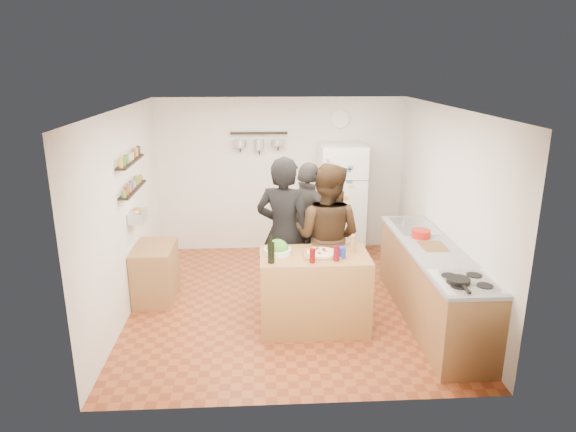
{
  "coord_description": "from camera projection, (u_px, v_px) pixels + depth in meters",
  "views": [
    {
      "loc": [
        -0.36,
        -6.11,
        3.02
      ],
      "look_at": [
        0.0,
        0.1,
        1.15
      ],
      "focal_mm": 32.0,
      "sensor_mm": 36.0,
      "label": 1
    }
  ],
  "objects": [
    {
      "name": "side_table",
      "position": [
        156.0,
        273.0,
        6.75
      ],
      "size": [
        0.5,
        0.8,
        0.73
      ],
      "primitive_type": "cube",
      "color": "#A17243",
      "rests_on": "floor"
    },
    {
      "name": "person_back",
      "position": [
        308.0,
        229.0,
        6.81
      ],
      "size": [
        1.09,
        1.0,
        1.79
      ],
      "primitive_type": "imported",
      "rotation": [
        0.0,
        0.0,
        2.47
      ],
      "color": "#2F2C2A",
      "rests_on": "floor"
    },
    {
      "name": "room_shell",
      "position": [
        287.0,
        202.0,
        6.74
      ],
      "size": [
        4.2,
        4.2,
        4.2
      ],
      "color": "brown",
      "rests_on": "ground"
    },
    {
      "name": "skillet",
      "position": [
        458.0,
        280.0,
        5.08
      ],
      "size": [
        0.23,
        0.23,
        0.04
      ],
      "primitive_type": "cylinder",
      "color": "black",
      "rests_on": "stove_top"
    },
    {
      "name": "pepper_mill",
      "position": [
        353.0,
        245.0,
        5.91
      ],
      "size": [
        0.05,
        0.05,
        0.18
      ],
      "primitive_type": "cylinder",
      "color": "#9E7742",
      "rests_on": "prep_island"
    },
    {
      "name": "pizza_board",
      "position": [
        322.0,
        254.0,
        5.85
      ],
      "size": [
        0.42,
        0.34,
        0.02
      ],
      "primitive_type": "cube",
      "color": "#956236",
      "rests_on": "prep_island"
    },
    {
      "name": "person_center",
      "position": [
        327.0,
        237.0,
        6.38
      ],
      "size": [
        1.12,
        1.02,
        1.86
      ],
      "primitive_type": "imported",
      "rotation": [
        0.0,
        0.0,
        2.7
      ],
      "color": "black",
      "rests_on": "floor"
    },
    {
      "name": "sink",
      "position": [
        414.0,
        226.0,
        6.85
      ],
      "size": [
        0.5,
        0.8,
        0.03
      ],
      "primitive_type": "cube",
      "color": "silver",
      "rests_on": "counter_run"
    },
    {
      "name": "wall_clock",
      "position": [
        340.0,
        119.0,
        8.16
      ],
      "size": [
        0.3,
        0.03,
        0.3
      ],
      "primitive_type": "cylinder",
      "rotation": [
        1.57,
        0.0,
        0.0
      ],
      "color": "silver",
      "rests_on": "back_wall"
    },
    {
      "name": "pot_rack",
      "position": [
        259.0,
        133.0,
        8.07
      ],
      "size": [
        0.9,
        0.04,
        0.04
      ],
      "primitive_type": "cube",
      "color": "black",
      "rests_on": "back_wall"
    },
    {
      "name": "produce_basket",
      "position": [
        138.0,
        216.0,
        6.49
      ],
      "size": [
        0.18,
        0.35,
        0.14
      ],
      "primitive_type": "cube",
      "color": "silver",
      "rests_on": "left_wall"
    },
    {
      "name": "wine_glass_far",
      "position": [
        336.0,
        254.0,
        5.66
      ],
      "size": [
        0.07,
        0.07,
        0.17
      ],
      "primitive_type": "cylinder",
      "color": "#5F0814",
      "rests_on": "prep_island"
    },
    {
      "name": "counter_run",
      "position": [
        432.0,
        285.0,
        6.17
      ],
      "size": [
        0.63,
        2.63,
        0.9
      ],
      "primitive_type": "cube",
      "color": "#9E7042",
      "rests_on": "floor"
    },
    {
      "name": "salad_bowl",
      "position": [
        278.0,
        251.0,
        5.88
      ],
      "size": [
        0.31,
        0.31,
        0.06
      ],
      "primitive_type": "cylinder",
      "color": "silver",
      "rests_on": "prep_island"
    },
    {
      "name": "stove_top",
      "position": [
        467.0,
        282.0,
        5.13
      ],
      "size": [
        0.6,
        0.62,
        0.02
      ],
      "primitive_type": "cube",
      "color": "white",
      "rests_on": "counter_run"
    },
    {
      "name": "cutting_board",
      "position": [
        433.0,
        247.0,
        6.1
      ],
      "size": [
        0.3,
        0.4,
        0.02
      ],
      "primitive_type": "cube",
      "color": "brown",
      "rests_on": "counter_run"
    },
    {
      "name": "wine_glass_near",
      "position": [
        312.0,
        256.0,
        5.61
      ],
      "size": [
        0.06,
        0.06,
        0.16
      ],
      "primitive_type": "cylinder",
      "color": "#5E080A",
      "rests_on": "prep_island"
    },
    {
      "name": "salt_canister",
      "position": [
        342.0,
        252.0,
        5.75
      ],
      "size": [
        0.08,
        0.08,
        0.13
      ],
      "primitive_type": "cylinder",
      "color": "navy",
      "rests_on": "prep_island"
    },
    {
      "name": "red_bowl",
      "position": [
        421.0,
        234.0,
        6.39
      ],
      "size": [
        0.23,
        0.23,
        0.1
      ],
      "primitive_type": "cylinder",
      "color": "#B51A14",
      "rests_on": "counter_run"
    },
    {
      "name": "spice_shelf_upper",
      "position": [
        131.0,
        162.0,
        6.29
      ],
      "size": [
        0.12,
        1.0,
        0.02
      ],
      "primitive_type": "cube",
      "color": "black",
      "rests_on": "left_wall"
    },
    {
      "name": "person_left",
      "position": [
        284.0,
        234.0,
        6.35
      ],
      "size": [
        0.83,
        0.69,
        1.95
      ],
      "primitive_type": "imported",
      "rotation": [
        0.0,
        0.0,
        2.78
      ],
      "color": "black",
      "rests_on": "floor"
    },
    {
      "name": "pizza",
      "position": [
        322.0,
        253.0,
        5.84
      ],
      "size": [
        0.34,
        0.34,
        0.02
      ],
      "primitive_type": "cylinder",
      "color": "beige",
      "rests_on": "pizza_board"
    },
    {
      "name": "fridge",
      "position": [
        341.0,
        200.0,
        8.2
      ],
      "size": [
        0.7,
        0.68,
        1.8
      ],
      "primitive_type": "cube",
      "color": "white",
      "rests_on": "floor"
    },
    {
      "name": "wine_bottle",
      "position": [
        271.0,
        253.0,
        5.59
      ],
      "size": [
        0.08,
        0.08,
        0.23
      ],
      "primitive_type": "cylinder",
      "color": "black",
      "rests_on": "prep_island"
    },
    {
      "name": "prep_island",
      "position": [
        314.0,
        291.0,
        5.99
      ],
      "size": [
        1.25,
        0.72,
        0.91
      ],
      "primitive_type": "cube",
      "color": "#A7723D",
      "rests_on": "floor"
    },
    {
      "name": "spice_shelf_lower",
      "position": [
        133.0,
        189.0,
        6.39
      ],
      "size": [
        0.12,
        1.0,
        0.02
      ],
      "primitive_type": "cube",
      "color": "black",
      "rests_on": "left_wall"
    }
  ]
}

